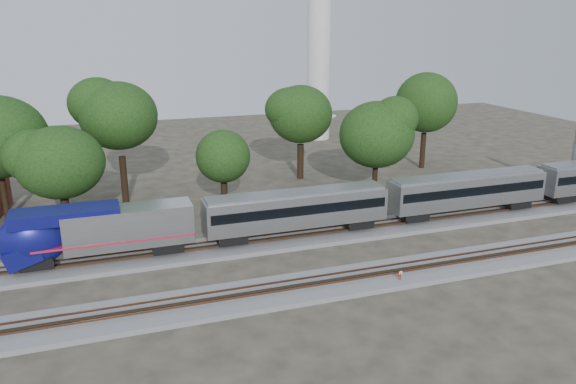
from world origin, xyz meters
name	(u,v)px	position (x,y,z in m)	size (l,w,h in m)	color
ground	(295,269)	(0.00, 0.00, 0.00)	(160.00, 160.00, 0.00)	#383328
track_far	(274,241)	(0.00, 6.00, 0.21)	(160.00, 5.00, 0.73)	slate
track_near	(312,287)	(0.00, -4.00, 0.21)	(160.00, 5.00, 0.73)	slate
switch_stand_red	(399,277)	(6.77, -5.51, 0.62)	(0.30, 0.13, 0.98)	#512D19
switch_stand_white	(401,276)	(6.91, -5.50, 0.74)	(0.36, 0.12, 1.15)	#512D19
switch_lever	(403,286)	(6.83, -6.05, 0.15)	(0.50, 0.30, 0.30)	#512D19
tree_2	(60,163)	(-18.44, 15.92, 6.96)	(7.10, 7.10, 10.01)	black
tree_3	(118,116)	(-12.36, 23.65, 10.01)	(10.19, 10.19, 14.37)	black
tree_4	(223,157)	(-2.44, 15.85, 6.37)	(6.51, 6.51, 9.17)	black
tree_5	(301,114)	(10.29, 26.71, 8.55)	(8.71, 8.71, 12.28)	black
tree_6	(377,135)	(15.81, 16.20, 7.47)	(7.61, 7.61, 10.73)	black
tree_7	(426,103)	(28.65, 26.37, 9.28)	(9.44, 9.44, 13.31)	black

